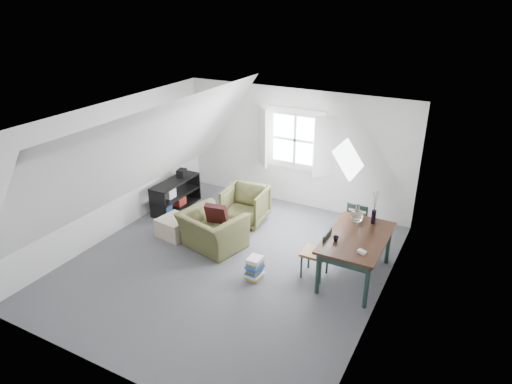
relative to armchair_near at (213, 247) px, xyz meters
The scene contains 24 objects.
floor 0.64m from the armchair_near, 31.77° to the right, with size 5.50×5.50×0.00m, color #515157.
ceiling 2.58m from the armchair_near, 31.77° to the right, with size 5.50×5.50×0.00m, color white.
wall_back 2.77m from the armchair_near, 77.32° to the left, with size 5.00×5.00×0.00m, color silver.
wall_front 3.37m from the armchair_near, 80.02° to the right, with size 5.00×5.00×0.00m, color silver.
wall_left 2.35m from the armchair_near, behind, with size 5.50×5.50×0.00m, color silver.
wall_right 3.31m from the armchair_near, ahead, with size 5.50×5.50×0.00m, color silver.
slope_left 2.07m from the armchair_near, 161.53° to the right, with size 5.50×5.50×0.00m, color white.
slope_right 2.76m from the armchair_near, ahead, with size 5.50×5.50×0.00m, color white.
dormer_window 2.80m from the armchair_near, 76.93° to the left, with size 1.71×0.35×1.30m.
skylight 2.89m from the armchair_near, 24.72° to the left, with size 0.55×0.75×0.04m, color white.
armchair_near is the anchor object (origin of this frame).
armchair_far 1.14m from the armchair_near, 87.88° to the left, with size 0.78×0.81×0.73m, color #4A4B28.
throw_pillow 0.62m from the armchair_near, 90.00° to the left, with size 0.39×0.11×0.39m, color black.
ottoman 0.88m from the armchair_near, behind, with size 0.55×0.55×0.36m, color tan.
dining_table 2.63m from the armchair_near, ahead, with size 0.91×1.51×0.76m.
demijohn 2.64m from the armchair_near, 16.76° to the left, with size 0.22×0.22×0.31m.
vase_twigs 2.90m from the armchair_near, 17.25° to the left, with size 0.08×0.08×0.59m.
cup 2.41m from the armchair_near, ahead, with size 0.09×0.09×0.08m, color black.
paper_box 2.85m from the armchair_near, ahead, with size 0.12×0.08×0.04m, color white.
dining_chair_far 2.65m from the armchair_near, 28.81° to the left, with size 0.42×0.42×0.89m.
dining_chair_near 2.03m from the armchair_near, ahead, with size 0.40×0.40×0.85m.
media_shelf 1.86m from the armchair_near, 148.60° to the left, with size 0.41×1.23×0.63m.
electronics_box 2.13m from the armchair_near, 141.46° to the left, with size 0.16×0.22×0.18m, color black.
magazine_stack 1.25m from the armchair_near, 24.14° to the right, with size 0.28×0.33×0.37m.
Camera 1 is at (3.51, -5.64, 4.30)m, focal length 32.00 mm.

